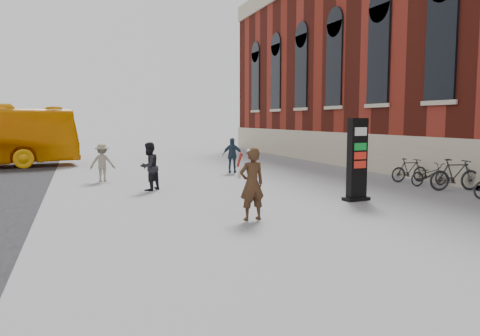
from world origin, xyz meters
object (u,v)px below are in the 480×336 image
object	(u,v)px
woman	(252,183)
bike_7	(409,170)
info_pylon	(357,160)
pedestrian_b	(102,163)
bike_5	(455,175)
pedestrian_a	(149,166)
bike_6	(429,175)
pedestrian_c	(233,155)

from	to	relation	value
woman	bike_7	distance (m)	9.64
info_pylon	pedestrian_b	world-z (taller)	info_pylon
bike_5	bike_7	world-z (taller)	bike_5
pedestrian_a	bike_6	distance (m)	10.43
woman	bike_6	distance (m)	9.15
pedestrian_b	bike_6	world-z (taller)	pedestrian_b
pedestrian_a	pedestrian_c	distance (m)	6.16
bike_5	bike_6	xyz separation A→B (m)	(0.00, 1.28, -0.14)
pedestrian_b	woman	bearing A→B (deg)	123.31
info_pylon	pedestrian_b	size ratio (longest dim) A/B	1.65
pedestrian_b	bike_6	size ratio (longest dim) A/B	0.95
pedestrian_b	bike_5	world-z (taller)	pedestrian_b
pedestrian_c	info_pylon	bearing A→B (deg)	120.90
pedestrian_c	bike_7	xyz separation A→B (m)	(5.69, -5.38, -0.34)
bike_5	bike_7	xyz separation A→B (m)	(0.00, 2.41, -0.08)
bike_7	info_pylon	bearing A→B (deg)	129.34
woman	pedestrian_b	world-z (taller)	woman
bike_6	bike_7	bearing A→B (deg)	1.51
bike_6	pedestrian_c	bearing A→B (deg)	42.69
bike_7	pedestrian_b	bearing A→B (deg)	75.55
pedestrian_c	bike_5	world-z (taller)	pedestrian_c
info_pylon	pedestrian_a	xyz separation A→B (m)	(-5.77, 4.15, -0.42)
bike_5	bike_6	bearing A→B (deg)	12.72
pedestrian_a	bike_7	distance (m)	10.25
bike_7	pedestrian_c	bearing A→B (deg)	51.69
info_pylon	woman	distance (m)	4.36
bike_5	pedestrian_c	bearing A→B (deg)	48.89
bike_7	pedestrian_a	bearing A→B (deg)	88.62
pedestrian_a	bike_5	bearing A→B (deg)	117.29
pedestrian_a	bike_7	bearing A→B (deg)	130.12
info_pylon	bike_5	size ratio (longest dim) A/B	1.36
bike_5	pedestrian_b	bearing A→B (deg)	73.39
pedestrian_c	bike_6	size ratio (longest dim) A/B	1.01
woman	pedestrian_c	bearing A→B (deg)	-111.19
info_pylon	bike_7	world-z (taller)	info_pylon
woman	pedestrian_a	bearing A→B (deg)	-79.05
pedestrian_c	bike_6	distance (m)	8.66
bike_6	bike_5	bearing A→B (deg)	-178.49
pedestrian_c	bike_6	bearing A→B (deg)	153.36
pedestrian_a	bike_6	world-z (taller)	pedestrian_a
pedestrian_c	woman	bearing A→B (deg)	96.67
pedestrian_b	bike_7	bearing A→B (deg)	173.88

